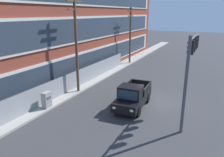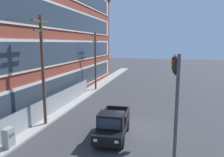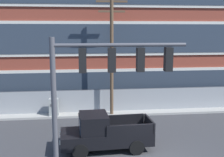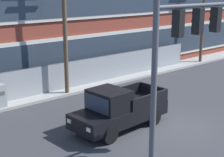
% 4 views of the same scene
% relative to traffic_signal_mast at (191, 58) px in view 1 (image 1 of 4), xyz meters
% --- Properties ---
extents(ground_plane, '(160.00, 160.00, 0.00)m').
position_rel_traffic_signal_mast_xyz_m(ground_plane, '(2.72, 2.92, -4.66)').
color(ground_plane, '#38383A').
extents(sidewalk_building_side, '(80.00, 1.87, 0.16)m').
position_rel_traffic_signal_mast_xyz_m(sidewalk_building_side, '(2.72, 10.92, -4.58)').
color(sidewalk_building_side, '#9E9B93').
rests_on(sidewalk_building_side, ground).
extents(brick_mill_building, '(44.22, 11.82, 15.37)m').
position_rel_traffic_signal_mast_xyz_m(brick_mill_building, '(8.01, 17.46, 3.04)').
color(brick_mill_building, brown).
rests_on(brick_mill_building, ground).
extents(chain_link_fence, '(21.72, 0.06, 1.90)m').
position_rel_traffic_signal_mast_xyz_m(chain_link_fence, '(2.94, 11.06, -3.69)').
color(chain_link_fence, gray).
rests_on(chain_link_fence, ground).
extents(traffic_signal_mast, '(5.05, 0.43, 6.26)m').
position_rel_traffic_signal_mast_xyz_m(traffic_signal_mast, '(0.00, 0.00, 0.00)').
color(traffic_signal_mast, '#4C4C51').
rests_on(traffic_signal_mast, ground).
extents(pickup_truck_black, '(5.06, 2.21, 2.06)m').
position_rel_traffic_signal_mast_xyz_m(pickup_truck_black, '(0.54, 4.22, -3.69)').
color(pickup_truck_black, black).
rests_on(pickup_truck_black, ground).
extents(utility_pole_near_corner, '(2.26, 0.26, 8.99)m').
position_rel_traffic_signal_mast_xyz_m(utility_pole_near_corner, '(1.64, 10.27, 0.27)').
color(utility_pole_near_corner, brown).
rests_on(utility_pole_near_corner, ground).
extents(utility_pole_midblock, '(2.21, 0.26, 8.26)m').
position_rel_traffic_signal_mast_xyz_m(utility_pole_midblock, '(15.74, 10.37, -0.11)').
color(utility_pole_midblock, brown).
rests_on(utility_pole_midblock, ground).
extents(electrical_cabinet, '(0.69, 0.51, 1.45)m').
position_rel_traffic_signal_mast_xyz_m(electrical_cabinet, '(-2.70, 10.36, -3.93)').
color(electrical_cabinet, '#939993').
rests_on(electrical_cabinet, ground).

